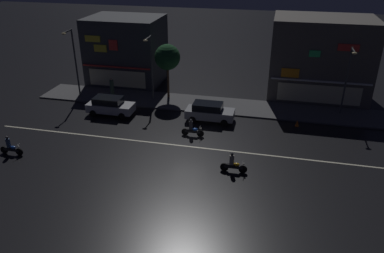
# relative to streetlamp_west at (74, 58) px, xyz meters

# --- Properties ---
(ground_plane) EXTENTS (140.00, 140.00, 0.00)m
(ground_plane) POSITION_rel_streetlamp_west_xyz_m (13.43, -7.65, -4.22)
(ground_plane) COLOR black
(lane_divider_stripe) EXTENTS (33.06, 0.16, 0.01)m
(lane_divider_stripe) POSITION_rel_streetlamp_west_xyz_m (13.43, -7.65, -4.22)
(lane_divider_stripe) COLOR beige
(lane_divider_stripe) RESTS_ON ground
(sidewalk_far) EXTENTS (34.80, 4.16, 0.14)m
(sidewalk_far) POSITION_rel_streetlamp_west_xyz_m (13.43, 1.03, -4.15)
(sidewalk_far) COLOR #4C4C4F
(sidewalk_far) RESTS_ON ground
(storefront_left_block) EXTENTS (9.76, 6.80, 8.01)m
(storefront_left_block) POSITION_rel_streetlamp_west_xyz_m (23.87, 6.44, -0.22)
(storefront_left_block) COLOR #56514C
(storefront_left_block) RESTS_ON ground
(storefront_center_block) EXTENTS (7.99, 6.40, 7.28)m
(storefront_center_block) POSITION_rel_streetlamp_west_xyz_m (2.99, 6.23, -0.59)
(storefront_center_block) COLOR #383A3F
(storefront_center_block) RESTS_ON ground
(streetlamp_west) EXTENTS (0.44, 1.64, 6.89)m
(streetlamp_west) POSITION_rel_streetlamp_west_xyz_m (0.00, 0.00, 0.00)
(streetlamp_west) COLOR #47494C
(streetlamp_west) RESTS_ON sidewalk_far
(streetlamp_mid) EXTENTS (0.44, 1.64, 6.41)m
(streetlamp_mid) POSITION_rel_streetlamp_west_xyz_m (7.64, 1.04, -0.26)
(streetlamp_mid) COLOR #47494C
(streetlamp_mid) RESTS_ON sidewalk_far
(streetlamp_east) EXTENTS (0.44, 1.64, 6.20)m
(streetlamp_east) POSITION_rel_streetlamp_west_xyz_m (25.87, 1.40, -0.36)
(streetlamp_east) COLOR #47494C
(streetlamp_east) RESTS_ON sidewalk_far
(pedestrian_on_sidewalk) EXTENTS (0.40, 0.40, 1.95)m
(pedestrian_on_sidewalk) POSITION_rel_streetlamp_west_xyz_m (3.31, 0.97, -3.18)
(pedestrian_on_sidewalk) COLOR #4C664C
(pedestrian_on_sidewalk) RESTS_ON sidewalk_far
(street_tree) EXTENTS (2.55, 2.55, 5.49)m
(street_tree) POSITION_rel_streetlamp_west_xyz_m (9.07, 1.93, 0.10)
(street_tree) COLOR #473323
(street_tree) RESTS_ON sidewalk_far
(parked_car_near_kerb) EXTENTS (4.30, 1.98, 1.67)m
(parked_car_near_kerb) POSITION_rel_streetlamp_west_xyz_m (14.17, -2.47, -3.35)
(parked_car_near_kerb) COLOR #9EA0A5
(parked_car_near_kerb) RESTS_ON ground
(parked_car_trailing) EXTENTS (4.30, 1.98, 1.67)m
(parked_car_trailing) POSITION_rel_streetlamp_west_xyz_m (4.91, -3.14, -3.35)
(parked_car_trailing) COLOR silver
(parked_car_trailing) RESTS_ON ground
(motorcycle_lead) EXTENTS (1.90, 0.60, 1.52)m
(motorcycle_lead) POSITION_rel_streetlamp_west_xyz_m (17.34, -10.50, -3.59)
(motorcycle_lead) COLOR black
(motorcycle_lead) RESTS_ON ground
(motorcycle_following) EXTENTS (1.90, 0.60, 1.52)m
(motorcycle_following) POSITION_rel_streetlamp_west_xyz_m (13.34, -5.78, -3.59)
(motorcycle_following) COLOR black
(motorcycle_following) RESTS_ON ground
(motorcycle_opposite_lane) EXTENTS (1.90, 0.60, 1.52)m
(motorcycle_opposite_lane) POSITION_rel_streetlamp_west_xyz_m (0.69, -11.83, -3.59)
(motorcycle_opposite_lane) COLOR black
(motorcycle_opposite_lane) RESTS_ON ground
(traffic_cone) EXTENTS (0.36, 0.36, 0.55)m
(traffic_cone) POSITION_rel_streetlamp_west_xyz_m (21.88, -1.91, -3.95)
(traffic_cone) COLOR orange
(traffic_cone) RESTS_ON ground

